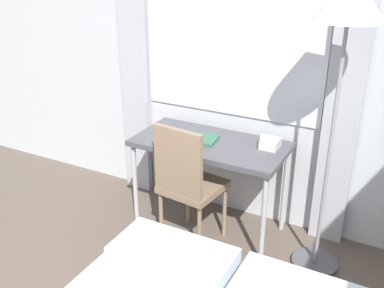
{
  "coord_description": "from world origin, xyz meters",
  "views": [
    {
      "loc": [
        1.3,
        -0.23,
        2.05
      ],
      "look_at": [
        0.07,
        2.09,
        0.89
      ],
      "focal_mm": 42.0,
      "sensor_mm": 36.0,
      "label": 1
    }
  ],
  "objects_px": {
    "desk": "(210,150)",
    "desk_chair": "(187,180)",
    "standing_lamp": "(348,20)",
    "telephone": "(270,143)",
    "book": "(201,139)"
  },
  "relations": [
    {
      "from": "desk",
      "to": "standing_lamp",
      "type": "height_order",
      "value": "standing_lamp"
    },
    {
      "from": "desk",
      "to": "desk_chair",
      "type": "distance_m",
      "value": 0.3
    },
    {
      "from": "standing_lamp",
      "to": "telephone",
      "type": "distance_m",
      "value": 1.01
    },
    {
      "from": "desk",
      "to": "book",
      "type": "xyz_separation_m",
      "value": [
        -0.07,
        -0.01,
        0.08
      ]
    },
    {
      "from": "desk",
      "to": "book",
      "type": "distance_m",
      "value": 0.11
    },
    {
      "from": "telephone",
      "to": "standing_lamp",
      "type": "bearing_deg",
      "value": -21.53
    },
    {
      "from": "desk_chair",
      "to": "telephone",
      "type": "height_order",
      "value": "desk_chair"
    },
    {
      "from": "desk_chair",
      "to": "book",
      "type": "relative_size",
      "value": 3.77
    },
    {
      "from": "desk_chair",
      "to": "standing_lamp",
      "type": "height_order",
      "value": "standing_lamp"
    },
    {
      "from": "standing_lamp",
      "to": "telephone",
      "type": "bearing_deg",
      "value": 158.47
    },
    {
      "from": "desk",
      "to": "standing_lamp",
      "type": "bearing_deg",
      "value": -4.71
    },
    {
      "from": "desk",
      "to": "desk_chair",
      "type": "relative_size",
      "value": 1.17
    },
    {
      "from": "desk_chair",
      "to": "standing_lamp",
      "type": "xyz_separation_m",
      "value": [
        0.91,
        0.2,
        1.13
      ]
    },
    {
      "from": "standing_lamp",
      "to": "book",
      "type": "bearing_deg",
      "value": 176.42
    },
    {
      "from": "telephone",
      "to": "book",
      "type": "relative_size",
      "value": 0.57
    }
  ]
}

